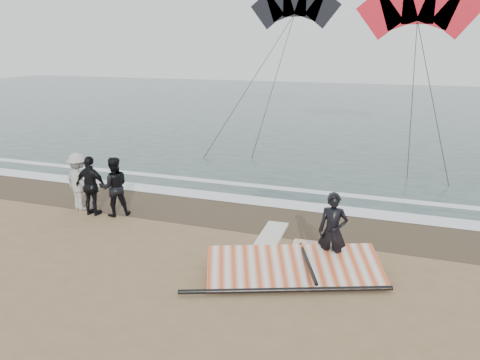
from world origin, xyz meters
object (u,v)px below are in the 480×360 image
object	(u,v)px
board_white	(300,262)
sail_rig	(293,268)
man_main	(333,231)
board_cream	(270,238)

from	to	relation	value
board_white	sail_rig	distance (m)	0.63
man_main	sail_rig	distance (m)	1.28
man_main	board_white	world-z (taller)	man_main
board_cream	sail_rig	world-z (taller)	sail_rig
man_main	board_cream	bearing A→B (deg)	146.26
board_cream	sail_rig	bearing A→B (deg)	-62.30
board_white	board_cream	bearing A→B (deg)	128.94
board_white	sail_rig	world-z (taller)	sail_rig
man_main	sail_rig	xyz separation A→B (m)	(-0.77, -0.70, -0.75)
board_white	board_cream	xyz separation A→B (m)	(-1.14, 1.23, -0.00)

